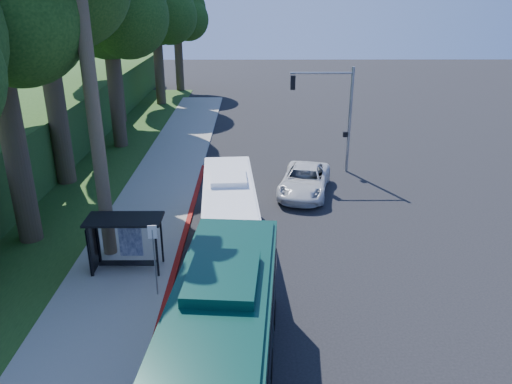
{
  "coord_description": "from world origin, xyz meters",
  "views": [
    {
      "loc": [
        -1.56,
        -22.04,
        11.4
      ],
      "look_at": [
        -1.41,
        1.0,
        2.11
      ],
      "focal_mm": 35.0,
      "sensor_mm": 36.0,
      "label": 1
    }
  ],
  "objects_px": {
    "bus_shelter": "(120,233)",
    "white_bus": "(230,223)",
    "teal_bus": "(214,382)",
    "pickup": "(305,180)"
  },
  "relations": [
    {
      "from": "bus_shelter",
      "to": "white_bus",
      "type": "height_order",
      "value": "white_bus"
    },
    {
      "from": "teal_bus",
      "to": "pickup",
      "type": "height_order",
      "value": "teal_bus"
    },
    {
      "from": "bus_shelter",
      "to": "white_bus",
      "type": "relative_size",
      "value": 0.28
    },
    {
      "from": "white_bus",
      "to": "bus_shelter",
      "type": "bearing_deg",
      "value": -169.03
    },
    {
      "from": "teal_bus",
      "to": "white_bus",
      "type": "bearing_deg",
      "value": 94.46
    },
    {
      "from": "white_bus",
      "to": "pickup",
      "type": "bearing_deg",
      "value": 57.68
    },
    {
      "from": "white_bus",
      "to": "pickup",
      "type": "height_order",
      "value": "white_bus"
    },
    {
      "from": "bus_shelter",
      "to": "teal_bus",
      "type": "relative_size",
      "value": 0.24
    },
    {
      "from": "bus_shelter",
      "to": "teal_bus",
      "type": "height_order",
      "value": "teal_bus"
    },
    {
      "from": "white_bus",
      "to": "teal_bus",
      "type": "height_order",
      "value": "teal_bus"
    }
  ]
}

